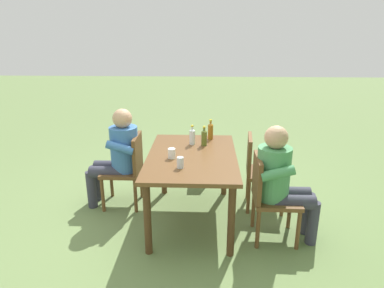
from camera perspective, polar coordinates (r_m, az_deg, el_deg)
ground_plane at (r=3.93m, az=0.00°, el=-12.33°), size 24.00×24.00×0.00m
dining_table at (r=3.63m, az=0.00°, el=-3.31°), size 1.42×0.93×0.77m
chair_near_left at (r=4.09m, az=-10.59°, el=-3.70°), size 0.44×0.44×0.87m
chair_far_right at (r=3.47m, az=12.61°, el=-8.07°), size 0.45×0.45×0.87m
chair_far_left at (r=4.05m, az=11.09°, el=-3.99°), size 0.48×0.48×0.87m
person_in_white_shirt at (r=4.06m, az=-12.23°, el=-1.47°), size 0.47×0.61×1.18m
person_in_plaid_shirt at (r=3.42m, az=14.62°, el=-5.55°), size 0.47×0.61×1.18m
bottle_olive at (r=3.86m, az=2.03°, el=1.15°), size 0.06×0.06×0.23m
bottle_clear at (r=3.89m, az=0.04°, el=1.33°), size 0.06×0.06×0.23m
bottle_amber at (r=4.08m, az=3.10°, el=2.24°), size 0.06×0.06×0.24m
cup_glass at (r=3.25m, az=-1.97°, el=-3.11°), size 0.07×0.07×0.11m
cup_white at (r=3.49m, az=-3.40°, el=-1.56°), size 0.08×0.08×0.10m
backpack_by_near_side at (r=4.79m, az=1.69°, el=-3.56°), size 0.33×0.23×0.44m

